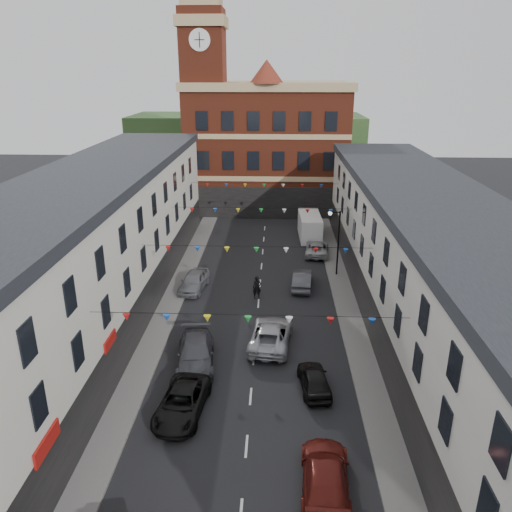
# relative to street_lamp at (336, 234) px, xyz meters

# --- Properties ---
(ground) EXTENTS (160.00, 160.00, 0.00)m
(ground) POSITION_rel_street_lamp_xyz_m (-6.55, -14.00, -3.90)
(ground) COLOR black
(ground) RESTS_ON ground
(pavement_left) EXTENTS (1.80, 64.00, 0.15)m
(pavement_left) POSITION_rel_street_lamp_xyz_m (-13.45, -12.00, -3.83)
(pavement_left) COLOR #605E5B
(pavement_left) RESTS_ON ground
(pavement_right) EXTENTS (1.80, 64.00, 0.15)m
(pavement_right) POSITION_rel_street_lamp_xyz_m (0.35, -12.00, -3.83)
(pavement_right) COLOR #605E5B
(pavement_right) RESTS_ON ground
(terrace_left) EXTENTS (8.40, 56.00, 10.70)m
(terrace_left) POSITION_rel_street_lamp_xyz_m (-18.33, -13.00, 1.44)
(terrace_left) COLOR silver
(terrace_left) RESTS_ON ground
(terrace_right) EXTENTS (8.40, 56.00, 9.70)m
(terrace_right) POSITION_rel_street_lamp_xyz_m (5.23, -13.00, 0.95)
(terrace_right) COLOR beige
(terrace_right) RESTS_ON ground
(civic_building) EXTENTS (20.60, 13.30, 18.50)m
(civic_building) POSITION_rel_street_lamp_xyz_m (-6.55, 23.95, 4.23)
(civic_building) COLOR maroon
(civic_building) RESTS_ON ground
(clock_tower) EXTENTS (5.60, 5.60, 30.00)m
(clock_tower) POSITION_rel_street_lamp_xyz_m (-14.05, 21.00, 11.03)
(clock_tower) COLOR maroon
(clock_tower) RESTS_ON ground
(distant_hill) EXTENTS (40.00, 14.00, 10.00)m
(distant_hill) POSITION_rel_street_lamp_xyz_m (-10.55, 48.00, 1.10)
(distant_hill) COLOR #294D24
(distant_hill) RESTS_ON ground
(street_lamp) EXTENTS (1.10, 0.36, 6.00)m
(street_lamp) POSITION_rel_street_lamp_xyz_m (0.00, 0.00, 0.00)
(street_lamp) COLOR black
(street_lamp) RESTS_ON ground
(car_left_c) EXTENTS (2.78, 5.19, 1.39)m
(car_left_c) POSITION_rel_street_lamp_xyz_m (-10.15, -19.62, -3.21)
(car_left_c) COLOR black
(car_left_c) RESTS_ON ground
(car_left_d) EXTENTS (2.92, 5.78, 1.61)m
(car_left_d) POSITION_rel_street_lamp_xyz_m (-10.15, -14.84, -3.10)
(car_left_d) COLOR #404147
(car_left_d) RESTS_ON ground
(car_left_e) EXTENTS (2.43, 4.77, 1.56)m
(car_left_e) POSITION_rel_street_lamp_xyz_m (-12.05, -3.52, -3.13)
(car_left_e) COLOR gray
(car_left_e) RESTS_ON ground
(car_right_c) EXTENTS (2.41, 5.30, 1.51)m
(car_right_c) POSITION_rel_street_lamp_xyz_m (-2.95, -24.55, -3.15)
(car_right_c) COLOR maroon
(car_right_c) RESTS_ON ground
(car_right_d) EXTENTS (2.00, 4.08, 1.34)m
(car_right_d) POSITION_rel_street_lamp_xyz_m (-2.92, -17.19, -3.24)
(car_right_d) COLOR black
(car_right_d) RESTS_ON ground
(car_right_e) EXTENTS (1.97, 4.57, 1.46)m
(car_right_e) POSITION_rel_street_lamp_xyz_m (-2.95, -2.69, -3.17)
(car_right_e) COLOR #48494F
(car_right_e) RESTS_ON ground
(car_right_f) EXTENTS (2.69, 5.01, 1.34)m
(car_right_f) POSITION_rel_street_lamp_xyz_m (-1.12, 5.40, -3.24)
(car_right_f) COLOR #ACAEB1
(car_right_f) RESTS_ON ground
(moving_car) EXTENTS (3.16, 5.82, 1.55)m
(moving_car) POSITION_rel_street_lamp_xyz_m (-5.49, -12.23, -3.13)
(moving_car) COLOR #B1B2B9
(moving_car) RESTS_ON ground
(white_van) EXTENTS (2.40, 5.86, 2.56)m
(white_van) POSITION_rel_street_lamp_xyz_m (-1.53, 10.87, -2.62)
(white_van) COLOR white
(white_van) RESTS_ON ground
(pedestrian) EXTENTS (0.76, 0.56, 1.91)m
(pedestrian) POSITION_rel_street_lamp_xyz_m (-6.70, -5.03, -2.95)
(pedestrian) COLOR black
(pedestrian) RESTS_ON ground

